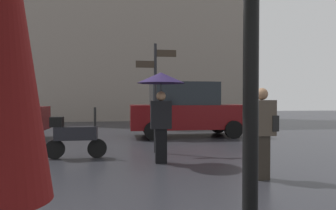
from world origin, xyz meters
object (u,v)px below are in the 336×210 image
(parked_scooter, at_px, (74,135))
(pedestrian_with_bag, at_px, (262,128))
(parked_car_right, at_px, (187,109))
(street_signpost, at_px, (156,87))
(folded_patio_umbrella_near, at_px, (3,45))
(pedestrian_with_umbrella, at_px, (161,90))

(parked_scooter, bearing_deg, pedestrian_with_bag, -16.37)
(parked_car_right, xyz_separation_m, street_signpost, (-1.56, -3.17, 0.73))
(folded_patio_umbrella_near, distance_m, parked_car_right, 9.87)
(parked_scooter, height_order, parked_car_right, parked_car_right)
(pedestrian_with_umbrella, distance_m, parked_scooter, 2.43)
(folded_patio_umbrella_near, relative_size, street_signpost, 0.86)
(pedestrian_with_bag, bearing_deg, street_signpost, -32.39)
(parked_car_right, distance_m, street_signpost, 3.61)
(pedestrian_with_umbrella, relative_size, pedestrian_with_bag, 1.24)
(folded_patio_umbrella_near, xyz_separation_m, pedestrian_with_bag, (2.95, 3.44, -0.75))
(parked_scooter, distance_m, parked_car_right, 5.10)
(parked_scooter, bearing_deg, folded_patio_umbrella_near, -66.54)
(pedestrian_with_umbrella, height_order, parked_car_right, parked_car_right)
(pedestrian_with_bag, relative_size, parked_car_right, 0.36)
(parked_scooter, bearing_deg, parked_car_right, 61.90)
(folded_patio_umbrella_near, relative_size, pedestrian_with_bag, 1.53)
(folded_patio_umbrella_near, relative_size, parked_scooter, 1.72)
(parked_scooter, distance_m, street_signpost, 2.40)
(pedestrian_with_bag, xyz_separation_m, street_signpost, (-1.61, 2.80, 0.84))
(parked_scooter, xyz_separation_m, street_signpost, (2.03, 0.43, 1.21))
(pedestrian_with_bag, bearing_deg, parked_car_right, -61.78)
(pedestrian_with_umbrella, distance_m, street_signpost, 1.25)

